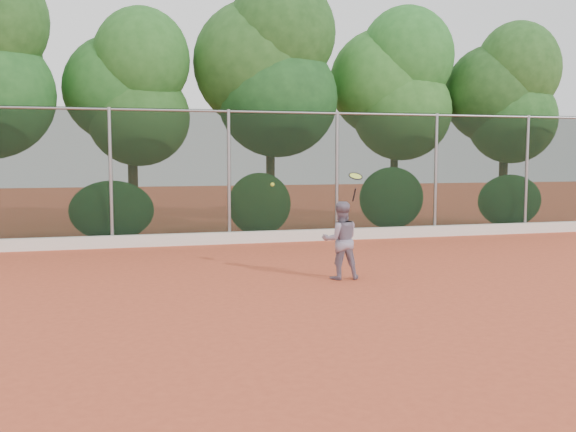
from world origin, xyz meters
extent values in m
plane|color=#CC5030|center=(0.00, 0.00, 0.00)|extent=(80.00, 80.00, 0.00)
cube|color=white|center=(0.00, 6.82, 0.15)|extent=(24.00, 0.20, 0.30)
imported|color=gray|center=(1.14, 1.47, 0.73)|extent=(0.76, 0.62, 1.45)
cube|color=black|center=(0.00, 7.00, 1.75)|extent=(24.00, 0.01, 3.50)
cylinder|color=gray|center=(0.00, 7.00, 3.45)|extent=(24.00, 0.06, 0.06)
cylinder|color=gray|center=(-3.00, 7.00, 1.75)|extent=(0.09, 0.09, 3.50)
cylinder|color=gray|center=(0.00, 7.00, 1.75)|extent=(0.09, 0.09, 3.50)
cylinder|color=gray|center=(3.00, 7.00, 1.75)|extent=(0.09, 0.09, 3.50)
cylinder|color=gray|center=(6.00, 7.00, 1.75)|extent=(0.09, 0.09, 3.50)
cylinder|color=gray|center=(9.00, 7.00, 1.75)|extent=(0.09, 0.09, 3.50)
cylinder|color=#472A1B|center=(-2.40, 9.30, 1.20)|extent=(0.28, 0.28, 2.40)
ellipsoid|color=#22501B|center=(-2.20, 9.20, 3.40)|extent=(2.90, 2.40, 2.80)
ellipsoid|color=#1E541C|center=(-2.70, 9.50, 4.20)|extent=(3.20, 2.70, 3.10)
ellipsoid|color=#21571D|center=(-2.10, 9.00, 5.00)|extent=(2.70, 2.30, 2.90)
cylinder|color=#3F2918|center=(1.60, 9.00, 1.50)|extent=(0.26, 0.26, 3.00)
ellipsoid|color=#245F24|center=(1.80, 8.90, 4.00)|extent=(3.60, 3.00, 3.50)
ellipsoid|color=#356E29|center=(1.30, 9.20, 5.00)|extent=(3.90, 3.20, 3.80)
ellipsoid|color=#316928|center=(1.90, 8.80, 5.90)|extent=(3.20, 2.70, 3.30)
cylinder|color=#3B2816|center=(5.70, 9.20, 1.35)|extent=(0.24, 0.24, 2.70)
ellipsoid|color=#275C1F|center=(5.90, 9.10, 3.70)|extent=(3.20, 2.70, 3.10)
ellipsoid|color=#276322|center=(5.40, 9.40, 4.60)|extent=(3.50, 2.90, 3.40)
ellipsoid|color=#216121|center=(6.00, 9.00, 5.40)|extent=(3.00, 2.50, 3.10)
cylinder|color=#3B2516|center=(9.40, 8.80, 1.25)|extent=(0.28, 0.28, 2.50)
ellipsoid|color=#326F2A|center=(9.60, 8.70, 3.50)|extent=(3.00, 2.50, 2.90)
ellipsoid|color=#2E6024|center=(9.10, 9.00, 4.30)|extent=(3.30, 2.80, 3.20)
ellipsoid|color=#356D29|center=(9.70, 8.60, 5.10)|extent=(2.80, 2.40, 3.00)
ellipsoid|color=#266125|center=(-3.00, 7.80, 0.85)|extent=(2.20, 1.16, 1.60)
ellipsoid|color=#35712B|center=(1.00, 7.80, 0.95)|extent=(1.80, 1.04, 1.76)
ellipsoid|color=#2A6E2A|center=(5.00, 7.80, 1.05)|extent=(2.00, 1.10, 1.84)
ellipsoid|color=#296C29|center=(9.00, 7.80, 0.90)|extent=(2.16, 1.12, 1.64)
cylinder|color=black|center=(1.42, 1.51, 1.57)|extent=(0.04, 0.15, 0.26)
torus|color=black|center=(1.42, 1.45, 1.92)|extent=(0.28, 0.26, 0.14)
cylinder|color=#D5E944|center=(1.42, 1.45, 1.92)|extent=(0.24, 0.22, 0.11)
sphere|color=#BCD12F|center=(-0.07, 1.86, 1.76)|extent=(0.07, 0.07, 0.07)
camera|label=1|loc=(-2.87, -9.69, 2.28)|focal=40.00mm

